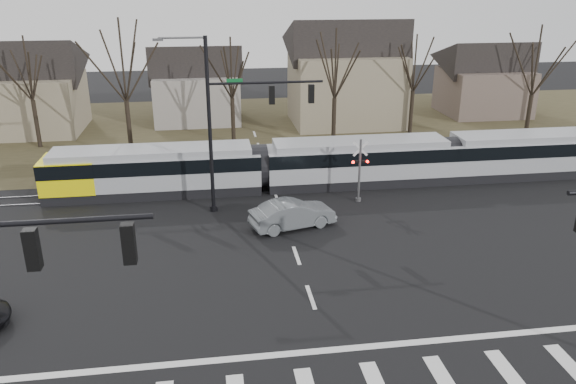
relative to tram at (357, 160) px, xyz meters
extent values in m
plane|color=black|center=(-5.70, -16.00, -1.66)|extent=(140.00, 140.00, 0.00)
cube|color=#38331E|center=(-5.70, 16.00, -1.66)|extent=(140.00, 28.00, 0.01)
cube|color=silver|center=(-2.10, -20.00, -1.66)|extent=(0.60, 2.60, 0.01)
cube|color=silver|center=(0.30, -20.00, -1.66)|extent=(0.60, 2.60, 0.01)
cube|color=silver|center=(2.70, -20.00, -1.66)|extent=(0.60, 2.60, 0.01)
cube|color=silver|center=(-5.70, -17.80, -1.66)|extent=(28.00, 0.35, 0.01)
cube|color=silver|center=(-5.70, -14.00, -1.66)|extent=(0.18, 2.00, 0.01)
cube|color=silver|center=(-5.70, -10.00, -1.66)|extent=(0.18, 2.00, 0.01)
cube|color=silver|center=(-5.70, -6.00, -1.66)|extent=(0.18, 2.00, 0.01)
cube|color=silver|center=(-5.70, -2.00, -1.66)|extent=(0.18, 2.00, 0.01)
cube|color=silver|center=(-5.70, 2.00, -1.66)|extent=(0.18, 2.00, 0.01)
cube|color=silver|center=(-5.70, 6.00, -1.66)|extent=(0.18, 2.00, 0.01)
cube|color=silver|center=(-5.70, 10.00, -1.66)|extent=(0.18, 2.00, 0.01)
cube|color=silver|center=(-5.70, 14.00, -1.66)|extent=(0.18, 2.00, 0.01)
cube|color=#59595E|center=(-5.70, -0.90, -1.63)|extent=(90.00, 0.12, 0.06)
cube|color=#59595E|center=(-5.70, 0.50, -1.63)|extent=(90.00, 0.12, 0.06)
cube|color=gray|center=(-13.39, 0.00, -0.14)|extent=(13.57, 2.92, 3.05)
cube|color=black|center=(-13.39, 0.00, 0.48)|extent=(13.59, 2.97, 0.89)
cube|color=#FFEE07|center=(-18.51, 0.00, -0.04)|extent=(3.34, 2.99, 2.04)
cube|color=gray|center=(0.19, 0.00, -0.14)|extent=(12.53, 2.92, 3.05)
cube|color=black|center=(0.19, 0.00, 0.48)|extent=(12.55, 2.97, 0.89)
cube|color=gray|center=(13.24, 0.00, -0.14)|extent=(13.57, 2.92, 3.05)
cube|color=black|center=(13.24, 0.00, 0.48)|extent=(13.59, 2.97, 0.89)
imported|color=slate|center=(-5.36, -6.53, -0.87)|extent=(4.10, 5.62, 1.57)
cylinder|color=black|center=(-14.45, -22.00, 5.94)|extent=(6.50, 0.14, 0.14)
cube|color=black|center=(-14.12, -22.00, 5.24)|extent=(0.32, 0.32, 1.05)
sphere|color=#FF0C07|center=(-14.12, -22.00, 5.57)|extent=(0.22, 0.22, 0.22)
cube|color=black|center=(-11.85, -22.00, 5.24)|extent=(0.32, 0.32, 1.05)
sphere|color=#FF0C07|center=(-11.85, -22.00, 5.57)|extent=(0.22, 0.22, 0.22)
cylinder|color=black|center=(-9.70, -3.50, 3.44)|extent=(0.22, 0.22, 10.20)
cylinder|color=black|center=(-9.70, -3.50, -1.51)|extent=(0.44, 0.44, 0.30)
cylinder|color=black|center=(-6.45, -3.50, 5.94)|extent=(6.50, 0.14, 0.14)
cube|color=#0C5926|center=(-8.20, -3.50, 6.09)|extent=(0.90, 0.03, 0.22)
cube|color=black|center=(-6.12, -3.50, 5.24)|extent=(0.32, 0.32, 1.05)
sphere|color=#FF0C07|center=(-6.12, -3.50, 5.57)|extent=(0.22, 0.22, 0.22)
cube|color=black|center=(-3.85, -3.50, 5.24)|extent=(0.32, 0.32, 1.05)
sphere|color=#FF0C07|center=(-3.85, -3.50, 5.57)|extent=(0.22, 0.22, 0.22)
cube|color=#59595B|center=(-12.20, -3.50, 8.36)|extent=(0.55, 0.22, 0.14)
cylinder|color=#59595B|center=(-0.70, -3.20, 0.34)|extent=(0.14, 0.14, 4.00)
cylinder|color=#59595B|center=(-0.70, -3.20, -1.56)|extent=(0.36, 0.36, 0.20)
cube|color=silver|center=(-0.70, -3.20, 1.74)|extent=(0.95, 0.04, 0.95)
cube|color=silver|center=(-0.70, -3.20, 1.74)|extent=(0.95, 0.04, 0.95)
cube|color=black|center=(-0.70, -3.20, 0.94)|extent=(1.00, 0.10, 0.12)
sphere|color=#FF0C07|center=(-1.15, -3.28, 0.94)|extent=(0.18, 0.18, 0.18)
sphere|color=#FF0C07|center=(-0.25, -3.28, 0.94)|extent=(0.18, 0.18, 0.18)
cube|color=#7E735B|center=(-25.70, 18.00, 0.84)|extent=(9.00, 8.00, 5.00)
cube|color=gray|center=(-10.70, 20.00, 0.59)|extent=(8.00, 7.00, 4.50)
cube|color=#7E735B|center=(3.30, 17.00, 1.59)|extent=(10.00, 8.00, 6.50)
cube|color=brown|center=(18.30, 19.00, 0.59)|extent=(8.00, 7.00, 4.50)
camera|label=1|loc=(-9.74, -34.95, 11.35)|focal=35.00mm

